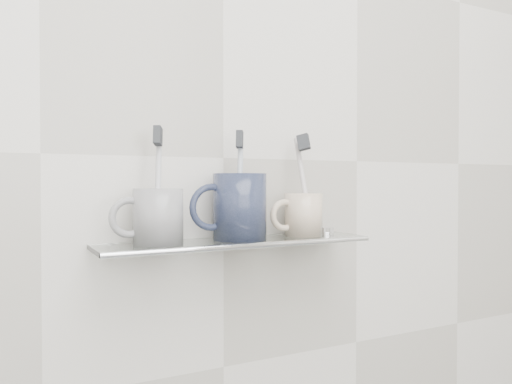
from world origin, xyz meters
TOP-DOWN VIEW (x-y plane):
  - wall_back at (0.00, 1.10)m, footprint 2.50×0.00m
  - shelf_glass at (0.00, 1.04)m, footprint 0.50×0.12m
  - shelf_rail at (0.00, 0.98)m, footprint 0.50×0.01m
  - bracket_left at (-0.21, 1.09)m, footprint 0.02×0.03m
  - bracket_right at (0.21, 1.09)m, footprint 0.02×0.03m
  - mug_left at (-0.14, 1.04)m, footprint 0.11×0.11m
  - mug_left_handle at (-0.19, 1.04)m, footprint 0.07×0.01m
  - toothbrush_left at (-0.14, 1.04)m, footprint 0.03×0.05m
  - bristles_left at (-0.14, 1.04)m, footprint 0.02×0.03m
  - mug_center at (0.01, 1.04)m, footprint 0.11×0.11m
  - mug_center_handle at (-0.05, 1.04)m, footprint 0.08×0.01m
  - toothbrush_center at (0.01, 1.04)m, footprint 0.03×0.03m
  - bristles_center at (0.01, 1.04)m, footprint 0.02×0.03m
  - mug_right at (0.14, 1.04)m, footprint 0.10×0.10m
  - mug_right_handle at (0.10, 1.04)m, footprint 0.06×0.01m
  - toothbrush_right at (0.14, 1.04)m, footprint 0.02×0.07m
  - bristles_right at (0.14, 1.04)m, footprint 0.02×0.03m
  - chrome_cap at (0.20, 1.04)m, footprint 0.03×0.03m

SIDE VIEW (x-z plane):
  - bracket_left at x=-0.21m, z-range 1.08..1.09m
  - bracket_right at x=0.21m, z-range 1.08..1.09m
  - shelf_glass at x=0.00m, z-range 1.09..1.10m
  - shelf_rail at x=0.00m, z-range 1.09..1.10m
  - chrome_cap at x=0.20m, z-range 1.10..1.11m
  - mug_right at x=0.14m, z-range 1.10..1.18m
  - mug_right_handle at x=0.10m, z-range 1.11..1.17m
  - mug_left at x=-0.14m, z-range 1.10..1.19m
  - mug_left_handle at x=-0.19m, z-range 1.11..1.18m
  - mug_center at x=0.01m, z-range 1.10..1.22m
  - mug_center_handle at x=-0.05m, z-range 1.12..1.20m
  - toothbrush_left at x=-0.14m, z-range 1.11..1.30m
  - toothbrush_center at x=0.01m, z-range 1.11..1.30m
  - toothbrush_right at x=0.14m, z-range 1.11..1.29m
  - wall_back at x=0.00m, z-range 0.00..2.50m
  - bristles_left at x=-0.14m, z-range 1.26..1.30m
  - bristles_center at x=0.01m, z-range 1.26..1.30m
  - bristles_right at x=0.14m, z-range 1.26..1.30m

